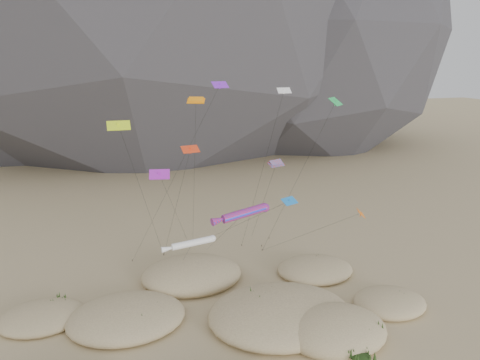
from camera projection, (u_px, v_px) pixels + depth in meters
The scene contains 9 objects.
ground at pixel (252, 337), 50.21m from camera, with size 500.00×500.00×0.00m, color #CCB789.
dunes at pixel (226, 320), 52.09m from camera, with size 49.15×36.25×3.76m.
dune_grass at pixel (233, 314), 53.22m from camera, with size 41.71×28.96×1.54m.
kite_stakes at pixel (216, 250), 72.54m from camera, with size 22.45×6.79×0.30m.
rainbow_tube_kite at pixel (243, 214), 54.97m from camera, with size 7.66×17.93×12.17m.
white_tube_kite at pixel (190, 244), 52.05m from camera, with size 6.27×14.69×9.66m.
orange_parafoil at pixel (196, 103), 59.12m from camera, with size 2.40×11.16×24.32m.
multi_parafoil at pixel (276, 165), 59.03m from camera, with size 3.49×17.22×16.65m.
delta_kites at pixel (237, 146), 56.95m from camera, with size 30.70×20.71×26.45m.
Camera 1 is at (-14.08, -41.99, 29.10)m, focal length 35.00 mm.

